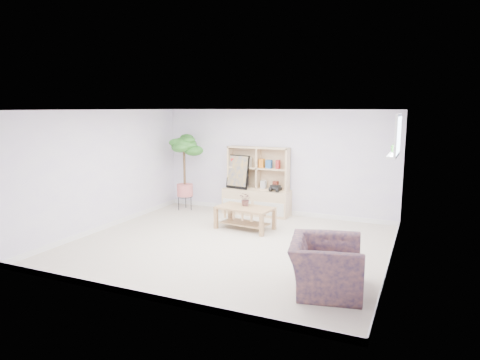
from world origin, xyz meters
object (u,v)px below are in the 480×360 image
at_px(armchair, 326,262).
at_px(floor_tree, 184,172).
at_px(coffee_table, 245,218).
at_px(storage_unit, 257,181).

bearing_deg(armchair, floor_tree, 40.48).
bearing_deg(floor_tree, coffee_table, -26.06).
height_order(coffee_table, armchair, armchair).
bearing_deg(floor_tree, storage_unit, 8.58).
xyz_separation_m(coffee_table, armchair, (2.15, -2.27, 0.17)).
height_order(storage_unit, coffee_table, storage_unit).
relative_size(coffee_table, armchair, 1.05).
distance_m(coffee_table, floor_tree, 2.32).
bearing_deg(armchair, coffee_table, 32.00).
distance_m(storage_unit, floor_tree, 1.78).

